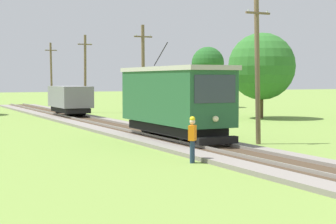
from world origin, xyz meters
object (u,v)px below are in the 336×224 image
at_px(freight_car, 70,99).
at_px(utility_pole_distant, 51,74).
at_px(track_worker, 192,137).
at_px(utility_pole_far, 85,73).
at_px(utility_pole_near_tram, 257,68).
at_px(tree_right_far, 262,66).
at_px(utility_pole_mid, 143,73).
at_px(red_tram, 174,99).
at_px(tree_left_near, 208,63).

distance_m(freight_car, utility_pole_distant, 19.98).
distance_m(freight_car, track_worker, 25.65).
distance_m(utility_pole_far, utility_pole_distant, 13.05).
xyz_separation_m(utility_pole_near_tram, tree_right_far, (10.61, 14.35, 0.49)).
xyz_separation_m(freight_car, utility_pole_mid, (3.35, -7.35, 2.10)).
bearing_deg(red_tram, tree_left_near, 57.00).
relative_size(red_tram, utility_pole_far, 1.15).
xyz_separation_m(utility_pole_near_tram, utility_pole_distant, (0.00, 41.01, 0.07)).
bearing_deg(utility_pole_far, utility_pole_mid, -90.00).
bearing_deg(utility_pole_mid, tree_left_near, 48.29).
relative_size(tree_left_near, tree_right_far, 0.99).
relative_size(track_worker, tree_right_far, 0.26).
distance_m(utility_pole_mid, utility_pole_far, 13.86).
height_order(utility_pole_far, tree_right_far, utility_pole_far).
height_order(utility_pole_mid, utility_pole_distant, utility_pole_distant).
distance_m(utility_pole_far, tree_right_far, 17.26).
distance_m(utility_pole_near_tram, utility_pole_mid, 14.10).
bearing_deg(utility_pole_mid, tree_right_far, 1.35).
xyz_separation_m(utility_pole_distant, tree_left_near, (15.60, -9.40, 1.19)).
bearing_deg(utility_pole_distant, utility_pole_mid, -90.00).
bearing_deg(track_worker, utility_pole_near_tram, -101.84).
distance_m(utility_pole_distant, tree_right_far, 28.70).
height_order(freight_car, utility_pole_far, utility_pole_far).
relative_size(red_tram, track_worker, 4.79).
bearing_deg(red_tram, utility_pole_mid, 74.00).
bearing_deg(utility_pole_far, utility_pole_distant, 90.00).
bearing_deg(red_tram, utility_pole_far, 82.53).
relative_size(track_worker, tree_left_near, 0.26).
bearing_deg(utility_pole_distant, utility_pole_far, -90.00).
bearing_deg(utility_pole_far, freight_car, -117.24).
bearing_deg(tree_left_near, red_tram, -123.00).
distance_m(freight_car, utility_pole_far, 7.65).
relative_size(utility_pole_mid, utility_pole_distant, 0.95).
xyz_separation_m(red_tram, track_worker, (-2.51, -6.50, -1.21)).
bearing_deg(tree_right_far, red_tram, -139.50).
distance_m(red_tram, utility_pole_near_tram, 4.42).
relative_size(freight_car, tree_right_far, 0.75).
height_order(red_tram, utility_pole_distant, utility_pole_distant).
bearing_deg(track_worker, utility_pole_far, -57.04).
xyz_separation_m(utility_pole_distant, track_worker, (-5.86, -45.09, -2.84)).
bearing_deg(track_worker, utility_pole_mid, -64.55).
bearing_deg(utility_pole_far, tree_left_near, 13.16).
bearing_deg(tree_right_far, utility_pole_near_tram, -126.49).
bearing_deg(tree_right_far, utility_pole_mid, -178.65).
relative_size(utility_pole_distant, tree_right_far, 1.07).
height_order(red_tram, utility_pole_near_tram, utility_pole_near_tram).
xyz_separation_m(track_worker, tree_right_far, (16.47, 18.43, 3.26)).
bearing_deg(tree_right_far, tree_left_near, 73.86).
height_order(freight_car, tree_left_near, tree_left_near).
bearing_deg(tree_left_near, utility_pole_distant, 148.93).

